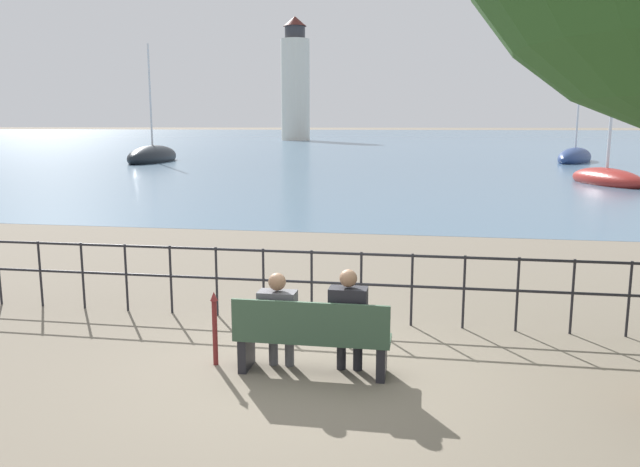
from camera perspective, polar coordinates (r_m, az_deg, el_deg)
The scene contains 11 objects.
ground_plane at distance 7.43m, azimuth -0.66°, elevation -12.55°, with size 1000.00×1000.00×0.00m, color #706656.
harbor_water at distance 166.09m, azimuth 9.25°, elevation 8.87°, with size 600.00×300.00×0.01m.
park_bench at distance 7.21m, azimuth -0.75°, elevation -9.56°, with size 1.79×0.45×0.90m.
seated_person_left at distance 7.30m, azimuth -3.84°, elevation -7.57°, with size 0.44×0.35×1.17m.
seated_person_right at distance 7.15m, azimuth 2.61°, elevation -7.65°, with size 0.43×0.35×1.25m.
promenade_railing at distance 9.01m, azimuth 1.49°, elevation -3.85°, with size 12.32×0.04×1.05m.
closed_umbrella at distance 7.57m, azimuth -9.60°, elevation -8.19°, with size 0.09×0.09×0.90m.
sailboat_0 at distance 49.38m, azimuth -15.03°, elevation 6.78°, with size 2.76×8.04×9.25m.
sailboat_1 at distance 51.30m, azimuth 22.27°, elevation 6.47°, with size 4.64×7.30×11.64m.
sailboat_2 at distance 32.94m, azimuth 24.71°, elevation 4.61°, with size 3.26×5.36×8.57m.
harbor_lighthouse at distance 111.99m, azimuth -2.27°, elevation 13.54°, with size 5.00×5.00×21.11m.
Camera 1 is at (1.22, -6.75, 2.84)m, focal length 35.00 mm.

